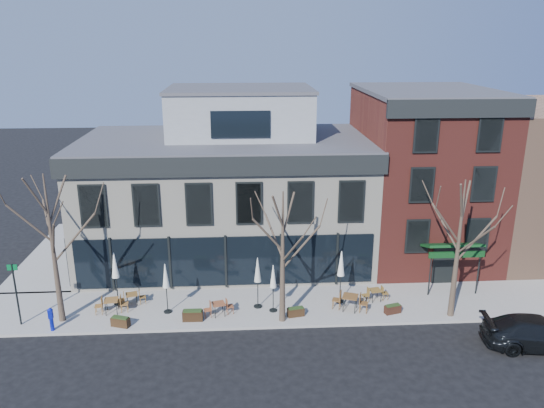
{
  "coord_description": "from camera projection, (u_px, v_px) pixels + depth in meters",
  "views": [
    {
      "loc": [
        0.99,
        -28.42,
        14.35
      ],
      "look_at": [
        2.82,
        2.0,
        4.68
      ],
      "focal_mm": 35.0,
      "sensor_mm": 36.0,
      "label": 1
    }
  ],
  "objects": [
    {
      "name": "call_box",
      "position": [
        51.0,
        318.0,
        26.58
      ],
      "size": [
        0.26,
        0.26,
        1.29
      ],
      "color": "#0C17A4",
      "rests_on": "sidewalk_front"
    },
    {
      "name": "tree_right",
      "position": [
        458.0,
        248.0,
        27.08
      ],
      "size": [
        3.72,
        3.77,
        7.48
      ],
      "color": "#382B21",
      "rests_on": "sidewalk_front"
    },
    {
      "name": "planter_3",
      "position": [
        393.0,
        309.0,
        28.39
      ],
      "size": [
        0.95,
        0.59,
        0.49
      ],
      "color": "black",
      "rests_on": "sidewalk_front"
    },
    {
      "name": "tree_corner",
      "position": [
        53.0,
        248.0,
        26.51
      ],
      "size": [
        3.93,
        3.98,
        7.92
      ],
      "color": "#382B21",
      "rests_on": "sidewalk_front"
    },
    {
      "name": "parked_sedan",
      "position": [
        538.0,
        333.0,
        25.41
      ],
      "size": [
        5.44,
        2.69,
        1.52
      ],
      "primitive_type": "imported",
      "rotation": [
        0.0,
        0.0,
        1.46
      ],
      "color": "black",
      "rests_on": "ground"
    },
    {
      "name": "planter_0",
      "position": [
        120.0,
        322.0,
        27.1
      ],
      "size": [
        1.02,
        0.66,
        0.53
      ],
      "color": "#332011",
      "rests_on": "sidewalk_front"
    },
    {
      "name": "planter_2",
      "position": [
        296.0,
        312.0,
        28.09
      ],
      "size": [
        0.94,
        0.53,
        0.5
      ],
      "color": "#301E10",
      "rests_on": "sidewalk_front"
    },
    {
      "name": "cafe_set_1",
      "position": [
        132.0,
        298.0,
        29.2
      ],
      "size": [
        1.58,
        0.77,
        0.81
      ],
      "color": "brown",
      "rests_on": "sidewalk_front"
    },
    {
      "name": "red_brick_building",
      "position": [
        422.0,
        174.0,
        35.1
      ],
      "size": [
        8.2,
        11.78,
        11.18
      ],
      "color": "maroon",
      "rests_on": "ground"
    },
    {
      "name": "cafe_set_0",
      "position": [
        112.0,
        304.0,
        28.37
      ],
      "size": [
        1.82,
        0.8,
        0.94
      ],
      "color": "brown",
      "rests_on": "sidewalk_front"
    },
    {
      "name": "sidewalk_side",
      "position": [
        64.0,
        254.0,
        36.37
      ],
      "size": [
        4.5,
        12.0,
        0.15
      ],
      "primitive_type": "cube",
      "color": "gray",
      "rests_on": "ground"
    },
    {
      "name": "cafe_set_5",
      "position": [
        375.0,
        294.0,
        29.68
      ],
      "size": [
        1.59,
        0.72,
        0.82
      ],
      "color": "brown",
      "rests_on": "sidewalk_front"
    },
    {
      "name": "ground",
      "position": [
        227.0,
        290.0,
        31.33
      ],
      "size": [
        120.0,
        120.0,
        0.0
      ],
      "primitive_type": "plane",
      "color": "black",
      "rests_on": "ground"
    },
    {
      "name": "sign_pole",
      "position": [
        16.0,
        291.0,
        26.77
      ],
      "size": [
        0.5,
        0.1,
        3.4
      ],
      "color": "black",
      "rests_on": "sidewalk_front"
    },
    {
      "name": "corner_building",
      "position": [
        228.0,
        190.0,
        34.72
      ],
      "size": [
        18.39,
        10.39,
        11.1
      ],
      "color": "beige",
      "rests_on": "ground"
    },
    {
      "name": "umbrella_2",
      "position": [
        258.0,
        272.0,
        28.49
      ],
      "size": [
        0.47,
        0.47,
        2.93
      ],
      "color": "black",
      "rests_on": "sidewalk_front"
    },
    {
      "name": "tree_mid",
      "position": [
        283.0,
        256.0,
        26.64
      ],
      "size": [
        3.5,
        3.55,
        7.04
      ],
      "color": "#382B21",
      "rests_on": "sidewalk_front"
    },
    {
      "name": "sidewalk_front",
      "position": [
        284.0,
        305.0,
        29.44
      ],
      "size": [
        33.5,
        4.7,
        0.15
      ],
      "primitive_type": "cube",
      "color": "gray",
      "rests_on": "ground"
    },
    {
      "name": "umbrella_4",
      "position": [
        341.0,
        266.0,
        29.03
      ],
      "size": [
        0.49,
        0.49,
        3.06
      ],
      "color": "black",
      "rests_on": "sidewalk_front"
    },
    {
      "name": "cafe_set_4",
      "position": [
        350.0,
        301.0,
        28.61
      ],
      "size": [
        2.01,
        1.14,
        1.04
      ],
      "color": "brown",
      "rests_on": "sidewalk_front"
    },
    {
      "name": "umbrella_3",
      "position": [
        273.0,
        279.0,
        28.11
      ],
      "size": [
        0.43,
        0.43,
        2.69
      ],
      "color": "black",
      "rests_on": "sidewalk_front"
    },
    {
      "name": "cafe_set_2",
      "position": [
        219.0,
        308.0,
        28.12
      ],
      "size": [
        1.67,
        0.82,
        0.86
      ],
      "color": "brown",
      "rests_on": "sidewalk_front"
    },
    {
      "name": "umbrella_0",
      "position": [
        115.0,
        268.0,
        28.8
      ],
      "size": [
        0.49,
        0.49,
        3.06
      ],
      "color": "black",
      "rests_on": "sidewalk_front"
    },
    {
      "name": "planter_1",
      "position": [
        193.0,
        315.0,
        27.65
      ],
      "size": [
        1.06,
        0.44,
        0.59
      ],
      "color": "black",
      "rests_on": "sidewalk_front"
    },
    {
      "name": "umbrella_1",
      "position": [
        166.0,
        278.0,
        27.96
      ],
      "size": [
        0.45,
        0.45,
        2.82
      ],
      "color": "black",
      "rests_on": "sidewalk_front"
    }
  ]
}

